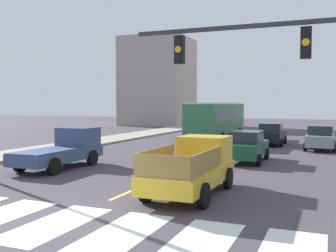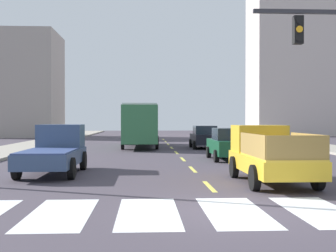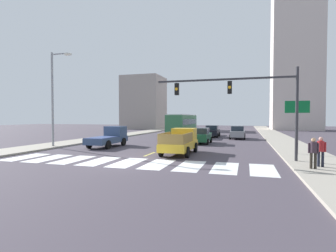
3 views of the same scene
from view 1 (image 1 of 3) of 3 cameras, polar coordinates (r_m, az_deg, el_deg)
The scene contains 20 objects.
ground_plane at distance 11.36m, azimuth -15.82°, elevation -13.35°, with size 160.00×160.00×0.00m, color #423B45.
sidewalk_left at distance 32.32m, azimuth -12.03°, elevation -2.47°, with size 3.63×110.00×0.15m, color gray.
crosswalk_stripe_4 at distance 11.36m, azimuth -15.82°, elevation -13.33°, with size 1.41×3.62×0.01m, color silver.
crosswalk_stripe_5 at distance 10.29m, azimuth -6.62°, elevation -15.00°, with size 1.41×3.62×0.01m, color silver.
crosswalk_stripe_6 at distance 9.53m, azimuth 4.53°, elevation -16.50°, with size 1.41×3.62×0.01m, color silver.
lane_dash_0 at distance 14.61m, azimuth -5.96°, elevation -9.52°, with size 0.16×2.40×0.01m, color #D6CC51.
lane_dash_1 at distance 19.08m, azimuth 1.21°, elevation -6.51°, with size 0.16×2.40×0.01m, color #D6CC51.
lane_dash_2 at distance 23.76m, azimuth 5.57°, elevation -4.60°, with size 0.16×2.40×0.01m, color #D6CC51.
lane_dash_3 at distance 28.55m, azimuth 8.47°, elevation -3.32°, with size 0.16×2.40×0.01m, color #D6CC51.
lane_dash_4 at distance 33.40m, azimuth 10.53°, elevation -2.40°, with size 0.16×2.40×0.01m, color #D6CC51.
lane_dash_5 at distance 38.29m, azimuth 12.06°, elevation -1.71°, with size 0.16×2.40×0.01m, color #D6CC51.
lane_dash_6 at distance 43.20m, azimuth 13.24°, elevation -1.18°, with size 0.16×2.40×0.01m, color #D6CC51.
lane_dash_7 at distance 48.13m, azimuth 14.18°, elevation -0.75°, with size 0.16×2.40×0.01m, color #D6CC51.
pickup_stakebed at distance 14.50m, azimuth 3.78°, elevation -5.86°, with size 2.18×5.20×1.96m.
pickup_dark at distance 20.87m, azimuth -14.65°, elevation -3.23°, with size 2.18×5.20×1.96m.
city_bus at distance 34.96m, azimuth 7.04°, elevation 1.08°, with size 2.72×10.80×3.32m.
sedan_near_right at distance 29.80m, azimuth 20.98°, elevation -1.57°, with size 2.02×4.40×1.72m.
sedan_far at distance 32.26m, azimuth 14.59°, elevation -1.11°, with size 2.02×4.40×1.72m.
sedan_near_left at distance 22.58m, azimuth 11.20°, elevation -2.87°, with size 2.02×4.40×1.72m.
block_mid_left at distance 61.21m, azimuth -1.44°, elevation 6.33°, with size 9.52×9.10×13.19m, color #9F948D.
Camera 1 is at (6.77, -8.55, 3.21)m, focal length 42.51 mm.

